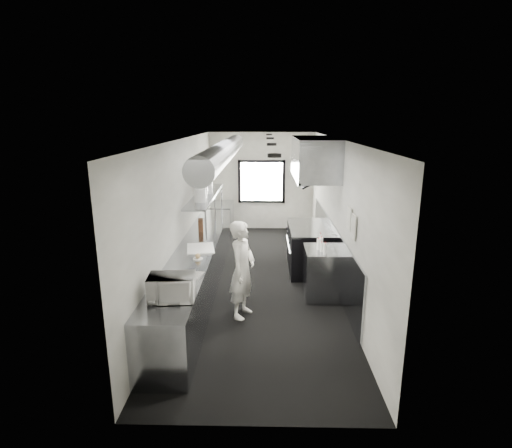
# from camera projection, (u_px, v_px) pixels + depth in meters

# --- Properties ---
(floor) EXTENTS (3.00, 8.00, 0.01)m
(floor) POSITION_uv_depth(u_px,v_px,m) (260.00, 280.00, 8.16)
(floor) COLOR black
(floor) RESTS_ON ground
(ceiling) EXTENTS (3.00, 8.00, 0.01)m
(ceiling) POSITION_uv_depth(u_px,v_px,m) (260.00, 139.00, 7.45)
(ceiling) COLOR beige
(ceiling) RESTS_ON wall_back
(wall_back) EXTENTS (3.00, 0.02, 2.80)m
(wall_back) POSITION_uv_depth(u_px,v_px,m) (262.00, 181.00, 11.67)
(wall_back) COLOR silver
(wall_back) RESTS_ON floor
(wall_front) EXTENTS (3.00, 0.02, 2.80)m
(wall_front) POSITION_uv_depth(u_px,v_px,m) (255.00, 306.00, 3.94)
(wall_front) COLOR silver
(wall_front) RESTS_ON floor
(wall_left) EXTENTS (0.02, 8.00, 2.80)m
(wall_left) POSITION_uv_depth(u_px,v_px,m) (183.00, 213.00, 7.83)
(wall_left) COLOR silver
(wall_left) RESTS_ON floor
(wall_right) EXTENTS (0.02, 8.00, 2.80)m
(wall_right) POSITION_uv_depth(u_px,v_px,m) (338.00, 213.00, 7.77)
(wall_right) COLOR silver
(wall_right) RESTS_ON floor
(wall_cladding) EXTENTS (0.03, 5.50, 1.10)m
(wall_cladding) POSITION_uv_depth(u_px,v_px,m) (332.00, 250.00, 8.28)
(wall_cladding) COLOR gray
(wall_cladding) RESTS_ON wall_right
(hvac_duct) EXTENTS (0.40, 6.40, 0.40)m
(hvac_duct) POSITION_uv_depth(u_px,v_px,m) (225.00, 151.00, 7.91)
(hvac_duct) COLOR gray
(hvac_duct) RESTS_ON ceiling
(service_window) EXTENTS (1.36, 0.05, 1.25)m
(service_window) POSITION_uv_depth(u_px,v_px,m) (262.00, 182.00, 11.64)
(service_window) COLOR white
(service_window) RESTS_ON wall_back
(exhaust_hood) EXTENTS (0.81, 2.20, 0.88)m
(exhaust_hood) POSITION_uv_depth(u_px,v_px,m) (314.00, 158.00, 8.20)
(exhaust_hood) COLOR gray
(exhaust_hood) RESTS_ON ceiling
(prep_counter) EXTENTS (0.70, 6.00, 0.90)m
(prep_counter) POSITION_uv_depth(u_px,v_px,m) (198.00, 268.00, 7.59)
(prep_counter) COLOR gray
(prep_counter) RESTS_ON floor
(pass_shelf) EXTENTS (0.45, 3.00, 0.68)m
(pass_shelf) POSITION_uv_depth(u_px,v_px,m) (206.00, 196.00, 8.76)
(pass_shelf) COLOR gray
(pass_shelf) RESTS_ON prep_counter
(range) EXTENTS (0.88, 1.60, 0.94)m
(range) POSITION_uv_depth(u_px,v_px,m) (308.00, 248.00, 8.69)
(range) COLOR black
(range) RESTS_ON floor
(bottle_station) EXTENTS (0.65, 0.80, 0.90)m
(bottle_station) POSITION_uv_depth(u_px,v_px,m) (322.00, 273.00, 7.34)
(bottle_station) COLOR gray
(bottle_station) RESTS_ON floor
(far_work_table) EXTENTS (0.70, 1.20, 0.90)m
(far_work_table) POSITION_uv_depth(u_px,v_px,m) (220.00, 220.00, 11.16)
(far_work_table) COLOR gray
(far_work_table) RESTS_ON floor
(notice_sheet_a) EXTENTS (0.02, 0.28, 0.38)m
(notice_sheet_a) POSITION_uv_depth(u_px,v_px,m) (349.00, 218.00, 6.56)
(notice_sheet_a) COLOR silver
(notice_sheet_a) RESTS_ON wall_right
(notice_sheet_b) EXTENTS (0.02, 0.28, 0.38)m
(notice_sheet_b) POSITION_uv_depth(u_px,v_px,m) (353.00, 227.00, 6.24)
(notice_sheet_b) COLOR silver
(notice_sheet_b) RESTS_ON wall_right
(line_cook) EXTENTS (0.57, 0.69, 1.61)m
(line_cook) POSITION_uv_depth(u_px,v_px,m) (242.00, 270.00, 6.52)
(line_cook) COLOR white
(line_cook) RESTS_ON floor
(microwave) EXTENTS (0.58, 0.46, 0.33)m
(microwave) POSITION_uv_depth(u_px,v_px,m) (172.00, 287.00, 5.20)
(microwave) COLOR white
(microwave) RESTS_ON prep_counter
(deli_tub_a) EXTENTS (0.17, 0.17, 0.11)m
(deli_tub_a) POSITION_uv_depth(u_px,v_px,m) (160.00, 285.00, 5.53)
(deli_tub_a) COLOR #A2AB9E
(deli_tub_a) RESTS_ON prep_counter
(deli_tub_b) EXTENTS (0.15, 0.15, 0.09)m
(deli_tub_b) POSITION_uv_depth(u_px,v_px,m) (163.00, 289.00, 5.45)
(deli_tub_b) COLOR #A2AB9E
(deli_tub_b) RESTS_ON prep_counter
(newspaper) EXTENTS (0.40, 0.46, 0.01)m
(newspaper) POSITION_uv_depth(u_px,v_px,m) (190.00, 276.00, 6.00)
(newspaper) COLOR silver
(newspaper) RESTS_ON prep_counter
(small_plate) EXTENTS (0.21, 0.21, 0.01)m
(small_plate) POSITION_uv_depth(u_px,v_px,m) (198.00, 259.00, 6.72)
(small_plate) COLOR white
(small_plate) RESTS_ON prep_counter
(pastry) EXTENTS (0.09, 0.09, 0.09)m
(pastry) POSITION_uv_depth(u_px,v_px,m) (198.00, 256.00, 6.71)
(pastry) COLOR tan
(pastry) RESTS_ON small_plate
(cutting_board) EXTENTS (0.58, 0.71, 0.02)m
(cutting_board) POSITION_uv_depth(u_px,v_px,m) (201.00, 248.00, 7.25)
(cutting_board) COLOR white
(cutting_board) RESTS_ON prep_counter
(knife_block) EXTENTS (0.14, 0.24, 0.25)m
(knife_block) POSITION_uv_depth(u_px,v_px,m) (201.00, 225.00, 8.38)
(knife_block) COLOR brown
(knife_block) RESTS_ON prep_counter
(plate_stack_a) EXTENTS (0.28, 0.28, 0.27)m
(plate_stack_a) POSITION_uv_depth(u_px,v_px,m) (200.00, 195.00, 7.96)
(plate_stack_a) COLOR white
(plate_stack_a) RESTS_ON pass_shelf
(plate_stack_b) EXTENTS (0.28, 0.28, 0.29)m
(plate_stack_b) POSITION_uv_depth(u_px,v_px,m) (202.00, 191.00, 8.39)
(plate_stack_b) COLOR white
(plate_stack_b) RESTS_ON pass_shelf
(plate_stack_c) EXTENTS (0.27, 0.27, 0.37)m
(plate_stack_c) POSITION_uv_depth(u_px,v_px,m) (207.00, 185.00, 8.87)
(plate_stack_c) COLOR white
(plate_stack_c) RESTS_ON pass_shelf
(plate_stack_d) EXTENTS (0.28, 0.28, 0.37)m
(plate_stack_d) POSITION_uv_depth(u_px,v_px,m) (207.00, 182.00, 9.24)
(plate_stack_d) COLOR white
(plate_stack_d) RESTS_ON pass_shelf
(squeeze_bottle_a) EXTENTS (0.07, 0.07, 0.19)m
(squeeze_bottle_a) POSITION_uv_depth(u_px,v_px,m) (325.00, 249.00, 6.95)
(squeeze_bottle_a) COLOR white
(squeeze_bottle_a) RESTS_ON bottle_station
(squeeze_bottle_b) EXTENTS (0.07, 0.07, 0.17)m
(squeeze_bottle_b) POSITION_uv_depth(u_px,v_px,m) (322.00, 247.00, 7.08)
(squeeze_bottle_b) COLOR white
(squeeze_bottle_b) RESTS_ON bottle_station
(squeeze_bottle_c) EXTENTS (0.08, 0.08, 0.20)m
(squeeze_bottle_c) POSITION_uv_depth(u_px,v_px,m) (319.00, 244.00, 7.19)
(squeeze_bottle_c) COLOR white
(squeeze_bottle_c) RESTS_ON bottle_station
(squeeze_bottle_d) EXTENTS (0.07, 0.07, 0.17)m
(squeeze_bottle_d) POSITION_uv_depth(u_px,v_px,m) (321.00, 242.00, 7.36)
(squeeze_bottle_d) COLOR white
(squeeze_bottle_d) RESTS_ON bottle_station
(squeeze_bottle_e) EXTENTS (0.08, 0.08, 0.19)m
(squeeze_bottle_e) POSITION_uv_depth(u_px,v_px,m) (320.00, 239.00, 7.52)
(squeeze_bottle_e) COLOR white
(squeeze_bottle_e) RESTS_ON bottle_station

